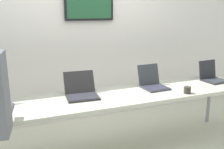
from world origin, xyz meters
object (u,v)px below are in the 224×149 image
Objects in this scene: coffee_mug at (187,90)px; workbench at (107,100)px; laptop_station_2 at (153,83)px; laptop_station_3 at (212,76)px; laptop_station_1 at (81,91)px.

workbench is at bearing 164.85° from coffee_mug.
coffee_mug is (0.26, -0.36, -0.02)m from laptop_station_2.
coffee_mug is (-0.68, -0.33, -0.02)m from laptop_station_3.
laptop_station_1 is 0.94m from laptop_station_2.
laptop_station_3 is at bearing -0.96° from laptop_station_1.
workbench is 44.37× the size of coffee_mug.
workbench is 10.30× the size of laptop_station_2.
laptop_station_3 reaches higher than workbench.
laptop_station_2 is 4.31× the size of coffee_mug.
laptop_station_2 is at bearing 125.75° from coffee_mug.
laptop_station_3 is at bearing 3.03° from workbench.
laptop_station_2 is at bearing 178.39° from laptop_station_3.
laptop_station_1 reaches higher than workbench.
laptop_station_3 reaches higher than laptop_station_1.
workbench is 0.96m from coffee_mug.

